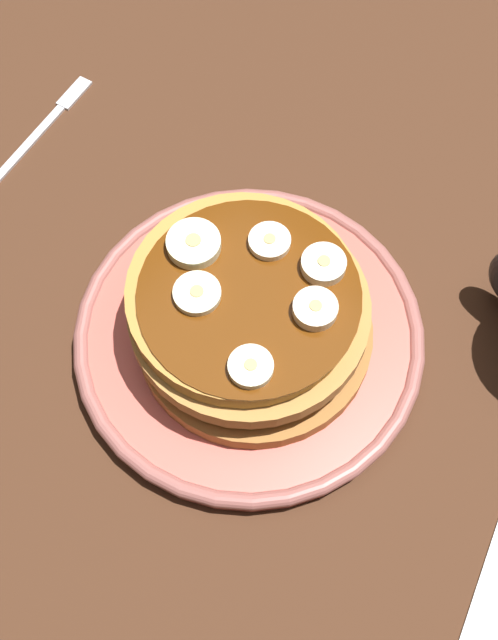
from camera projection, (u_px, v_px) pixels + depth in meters
ground_plane at (249, 351)px, 56.52cm from camera, size 140.00×140.00×3.00cm
plate at (249, 336)px, 54.24cm from camera, size 24.58×24.58×1.93cm
pancake_stack at (248, 317)px, 51.13cm from camera, size 16.68×16.14×5.72cm
banana_slice_0 at (315, 309)px, 47.75cm from camera, size 2.83×2.83×1.05cm
banana_slice_1 at (197, 294)px, 48.41cm from camera, size 3.05×3.05×0.74cm
banana_slice_2 at (323, 265)px, 49.18cm from camera, size 2.91×2.91×1.02cm
banana_slice_3 at (270, 242)px, 50.10cm from camera, size 2.78×2.78×0.77cm
banana_slice_4 at (251, 367)px, 46.15cm from camera, size 2.78×2.78×0.81cm
banana_slice_5 at (198, 241)px, 49.97cm from camera, size 3.56×3.56×1.04cm
fork at (46, 123)px, 63.75cm from camera, size 4.00×12.87×0.50cm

